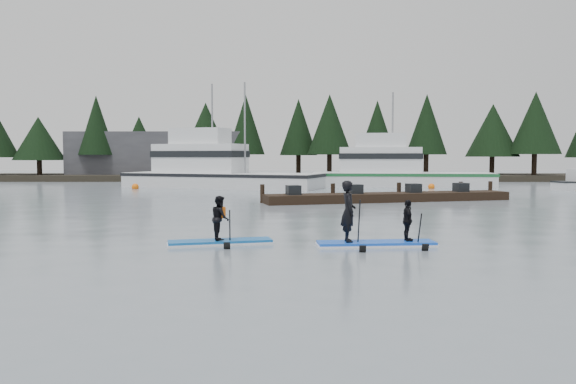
{
  "coord_description": "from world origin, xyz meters",
  "views": [
    {
      "loc": [
        0.08,
        -16.03,
        2.53
      ],
      "look_at": [
        0.0,
        6.0,
        1.1
      ],
      "focal_mm": 35.0,
      "sensor_mm": 36.0,
      "label": 1
    }
  ],
  "objects_px": {
    "fishing_boat_large": "(216,179)",
    "floating_dock": "(389,197)",
    "fishing_boat_medium": "(396,179)",
    "paddleboard_solo": "(220,227)",
    "paddleboard_duo": "(371,223)"
  },
  "relations": [
    {
      "from": "fishing_boat_large",
      "to": "floating_dock",
      "type": "distance_m",
      "value": 17.79
    },
    {
      "from": "fishing_boat_medium",
      "to": "paddleboard_solo",
      "type": "height_order",
      "value": "fishing_boat_medium"
    },
    {
      "from": "fishing_boat_large",
      "to": "fishing_boat_medium",
      "type": "xyz_separation_m",
      "value": [
        14.63,
        1.61,
        -0.07
      ]
    },
    {
      "from": "paddleboard_solo",
      "to": "paddleboard_duo",
      "type": "relative_size",
      "value": 0.9
    },
    {
      "from": "paddleboard_solo",
      "to": "paddleboard_duo",
      "type": "height_order",
      "value": "paddleboard_duo"
    },
    {
      "from": "fishing_boat_medium",
      "to": "floating_dock",
      "type": "distance_m",
      "value": 15.62
    },
    {
      "from": "fishing_boat_large",
      "to": "paddleboard_duo",
      "type": "xyz_separation_m",
      "value": [
        8.18,
        -28.99,
        -0.05
      ]
    },
    {
      "from": "fishing_boat_medium",
      "to": "paddleboard_solo",
      "type": "xyz_separation_m",
      "value": [
        -10.73,
        -30.28,
        -0.12
      ]
    },
    {
      "from": "floating_dock",
      "to": "paddleboard_solo",
      "type": "height_order",
      "value": "paddleboard_solo"
    },
    {
      "from": "floating_dock",
      "to": "paddleboard_solo",
      "type": "relative_size",
      "value": 4.64
    },
    {
      "from": "fishing_boat_large",
      "to": "paddleboard_duo",
      "type": "distance_m",
      "value": 30.12
    },
    {
      "from": "paddleboard_duo",
      "to": "fishing_boat_medium",
      "type": "bearing_deg",
      "value": 73.15
    },
    {
      "from": "fishing_boat_large",
      "to": "fishing_boat_medium",
      "type": "bearing_deg",
      "value": 26.85
    },
    {
      "from": "floating_dock",
      "to": "fishing_boat_large",
      "type": "bearing_deg",
      "value": 114.52
    },
    {
      "from": "fishing_boat_medium",
      "to": "paddleboard_duo",
      "type": "relative_size",
      "value": 4.44
    }
  ]
}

